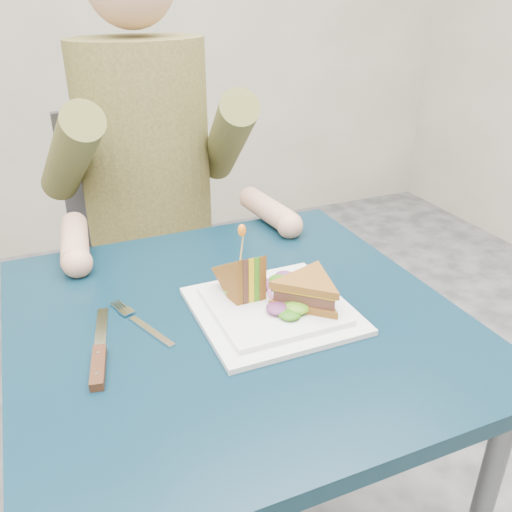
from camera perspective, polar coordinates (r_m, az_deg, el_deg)
name	(u,v)px	position (r m, az deg, el deg)	size (l,w,h in m)	color
table	(236,352)	(0.99, -2.13, -10.02)	(0.75, 0.75, 0.73)	black
chair	(148,244)	(1.67, -11.34, 1.27)	(0.42, 0.40, 0.93)	#47474C
diner	(144,129)	(1.44, -11.67, 12.98)	(0.54, 0.59, 0.74)	brown
plate	(273,308)	(0.95, 1.75, -5.53)	(0.26, 0.26, 0.02)	white
sandwich_flat	(308,291)	(0.93, 5.51, -3.68)	(0.20, 0.20, 0.05)	brown
sandwich_upright	(242,278)	(0.95, -1.43, -2.37)	(0.08, 0.12, 0.12)	brown
fork	(142,324)	(0.94, -11.88, -7.02)	(0.08, 0.17, 0.01)	silver
knife	(99,359)	(0.87, -16.21, -10.40)	(0.06, 0.22, 0.02)	silver
toothpick	(242,245)	(0.92, -1.48, 1.12)	(0.00, 0.00, 0.06)	tan
toothpick_frill	(242,230)	(0.91, -1.50, 2.72)	(0.01, 0.01, 0.02)	orange
lettuce_spill	(273,295)	(0.95, 1.79, -4.09)	(0.15, 0.13, 0.02)	#337A14
onion_ring	(279,292)	(0.94, 2.48, -3.85)	(0.04, 0.04, 0.01)	#9E4C7A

